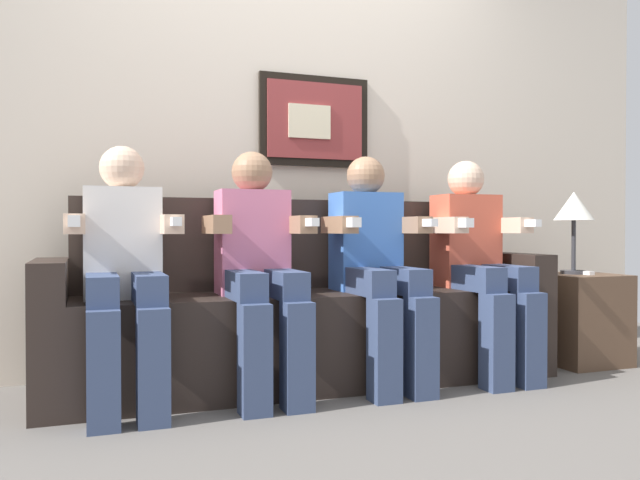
{
  "coord_description": "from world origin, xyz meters",
  "views": [
    {
      "loc": [
        -1.01,
        -2.61,
        0.75
      ],
      "look_at": [
        0.0,
        0.15,
        0.7
      ],
      "focal_mm": 35.79,
      "sensor_mm": 36.0,
      "label": 1
    }
  ],
  "objects_px": {
    "person_leftmost": "(124,264)",
    "person_rightmost": "(479,257)",
    "person_left_center": "(259,261)",
    "couch": "(308,319)",
    "person_right_center": "(376,259)",
    "side_table_right": "(581,319)",
    "table_lamp": "(574,210)",
    "spare_remote_on_table": "(583,273)"
  },
  "relations": [
    {
      "from": "couch",
      "to": "spare_remote_on_table",
      "type": "bearing_deg",
      "value": -4.91
    },
    {
      "from": "person_leftmost",
      "to": "table_lamp",
      "type": "relative_size",
      "value": 2.41
    },
    {
      "from": "person_rightmost",
      "to": "spare_remote_on_table",
      "type": "relative_size",
      "value": 8.54
    },
    {
      "from": "person_left_center",
      "to": "side_table_right",
      "type": "xyz_separation_m",
      "value": [
        1.87,
        0.06,
        -0.36
      ]
    },
    {
      "from": "person_left_center",
      "to": "person_rightmost",
      "type": "xyz_separation_m",
      "value": [
        1.16,
        -0.0,
        0.0
      ]
    },
    {
      "from": "couch",
      "to": "person_left_center",
      "type": "bearing_deg",
      "value": -149.72
    },
    {
      "from": "couch",
      "to": "person_rightmost",
      "type": "distance_m",
      "value": 0.93
    },
    {
      "from": "person_right_center",
      "to": "spare_remote_on_table",
      "type": "xyz_separation_m",
      "value": [
        1.28,
        0.03,
        -0.1
      ]
    },
    {
      "from": "person_leftmost",
      "to": "person_left_center",
      "type": "height_order",
      "value": "same"
    },
    {
      "from": "person_leftmost",
      "to": "person_rightmost",
      "type": "bearing_deg",
      "value": 0.0
    },
    {
      "from": "person_right_center",
      "to": "table_lamp",
      "type": "relative_size",
      "value": 2.41
    },
    {
      "from": "person_left_center",
      "to": "table_lamp",
      "type": "bearing_deg",
      "value": 2.73
    },
    {
      "from": "person_leftmost",
      "to": "person_right_center",
      "type": "distance_m",
      "value": 1.16
    },
    {
      "from": "person_left_center",
      "to": "couch",
      "type": "bearing_deg",
      "value": 30.28
    },
    {
      "from": "person_leftmost",
      "to": "table_lamp",
      "type": "height_order",
      "value": "person_leftmost"
    },
    {
      "from": "side_table_right",
      "to": "person_right_center",
      "type": "bearing_deg",
      "value": -177.27
    },
    {
      "from": "person_right_center",
      "to": "table_lamp",
      "type": "bearing_deg",
      "value": 3.99
    },
    {
      "from": "couch",
      "to": "person_right_center",
      "type": "distance_m",
      "value": 0.45
    },
    {
      "from": "person_leftmost",
      "to": "person_left_center",
      "type": "relative_size",
      "value": 1.0
    },
    {
      "from": "person_right_center",
      "to": "person_rightmost",
      "type": "height_order",
      "value": "same"
    },
    {
      "from": "person_left_center",
      "to": "table_lamp",
      "type": "xyz_separation_m",
      "value": [
        1.84,
        0.09,
        0.25
      ]
    },
    {
      "from": "couch",
      "to": "person_left_center",
      "type": "distance_m",
      "value": 0.44
    },
    {
      "from": "person_left_center",
      "to": "person_rightmost",
      "type": "relative_size",
      "value": 1.0
    },
    {
      "from": "table_lamp",
      "to": "spare_remote_on_table",
      "type": "relative_size",
      "value": 3.54
    },
    {
      "from": "side_table_right",
      "to": "person_rightmost",
      "type": "bearing_deg",
      "value": -175.07
    },
    {
      "from": "table_lamp",
      "to": "person_rightmost",
      "type": "bearing_deg",
      "value": -172.65
    },
    {
      "from": "couch",
      "to": "person_left_center",
      "type": "xyz_separation_m",
      "value": [
        -0.29,
        -0.17,
        0.29
      ]
    },
    {
      "from": "person_right_center",
      "to": "couch",
      "type": "bearing_deg",
      "value": 149.69
    },
    {
      "from": "person_leftmost",
      "to": "person_rightmost",
      "type": "relative_size",
      "value": 1.0
    },
    {
      "from": "couch",
      "to": "spare_remote_on_table",
      "type": "height_order",
      "value": "couch"
    },
    {
      "from": "couch",
      "to": "spare_remote_on_table",
      "type": "xyz_separation_m",
      "value": [
        1.57,
        -0.14,
        0.2
      ]
    },
    {
      "from": "person_right_center",
      "to": "spare_remote_on_table",
      "type": "relative_size",
      "value": 8.54
    },
    {
      "from": "person_right_center",
      "to": "side_table_right",
      "type": "relative_size",
      "value": 2.22
    },
    {
      "from": "table_lamp",
      "to": "side_table_right",
      "type": "bearing_deg",
      "value": -41.14
    },
    {
      "from": "person_right_center",
      "to": "person_rightmost",
      "type": "relative_size",
      "value": 1.0
    },
    {
      "from": "couch",
      "to": "side_table_right",
      "type": "relative_size",
      "value": 4.92
    },
    {
      "from": "couch",
      "to": "side_table_right",
      "type": "xyz_separation_m",
      "value": [
        1.58,
        -0.11,
        -0.06
      ]
    },
    {
      "from": "person_rightmost",
      "to": "table_lamp",
      "type": "relative_size",
      "value": 2.41
    },
    {
      "from": "couch",
      "to": "person_rightmost",
      "type": "relative_size",
      "value": 2.21
    },
    {
      "from": "person_right_center",
      "to": "table_lamp",
      "type": "xyz_separation_m",
      "value": [
        1.26,
        0.09,
        0.25
      ]
    },
    {
      "from": "person_rightmost",
      "to": "table_lamp",
      "type": "bearing_deg",
      "value": 7.35
    },
    {
      "from": "person_right_center",
      "to": "person_rightmost",
      "type": "xyz_separation_m",
      "value": [
        0.58,
        0.0,
        0.0
      ]
    }
  ]
}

